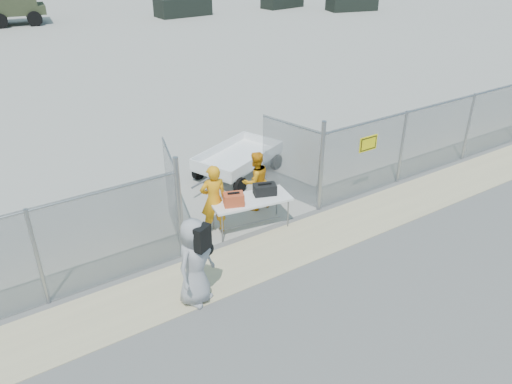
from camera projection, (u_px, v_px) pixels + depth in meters
ground at (305, 272)px, 11.00m from camera, size 160.00×160.00×0.00m
tarmac_inside at (0, 16)px, 42.11m from camera, size 160.00×80.00×0.01m
dirt_strip at (279, 250)px, 11.74m from camera, size 44.00×1.60×0.01m
chain_link_fence at (256, 192)px, 11.97m from camera, size 40.00×0.20×2.20m
folding_table at (251, 213)px, 12.41m from camera, size 2.08×1.13×0.84m
orange_bag at (234, 199)px, 11.88m from camera, size 0.56×0.47×0.30m
black_duffel at (265, 189)px, 12.36m from camera, size 0.63×0.50×0.27m
security_worker_left at (214, 200)px, 12.04m from camera, size 0.75×0.58×1.81m
security_worker_right at (256, 181)px, 13.12m from camera, size 0.81×0.64×1.63m
visitor at (195, 262)px, 9.75m from camera, size 1.10×0.95×1.89m
utility_trailer at (238, 161)px, 15.14m from camera, size 3.95×3.03×0.85m
parked_vehicle_near at (183, 3)px, 41.43m from camera, size 4.57×2.22×2.03m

